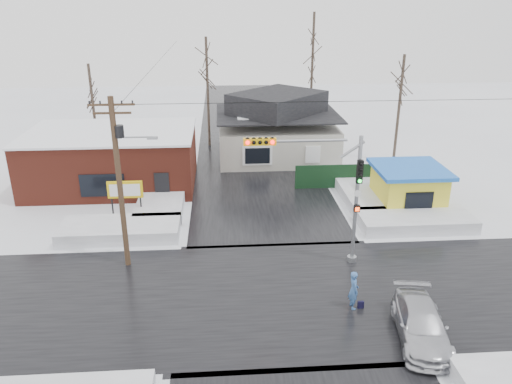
{
  "coord_description": "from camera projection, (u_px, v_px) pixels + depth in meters",
  "views": [
    {
      "loc": [
        -2.85,
        -20.28,
        13.4
      ],
      "look_at": [
        -0.97,
        5.97,
        3.0
      ],
      "focal_mm": 35.0,
      "sensor_mm": 36.0,
      "label": 1
    }
  ],
  "objects": [
    {
      "name": "ground",
      "position": [
        285.0,
        295.0,
        23.92
      ],
      "size": [
        120.0,
        120.0,
        0.0
      ],
      "primitive_type": "plane",
      "color": "white",
      "rests_on": "ground"
    },
    {
      "name": "snowbank_nside_w",
      "position": [
        163.0,
        197.0,
        34.44
      ],
      "size": [
        3.0,
        8.0,
        0.8
      ],
      "primitive_type": "cube",
      "color": "white",
      "rests_on": "ground"
    },
    {
      "name": "shopping_bag",
      "position": [
        361.0,
        305.0,
        22.85
      ],
      "size": [
        0.28,
        0.13,
        0.35
      ],
      "primitive_type": "cube",
      "rotation": [
        0.0,
        0.0,
        0.04
      ],
      "color": "black",
      "rests_on": "ground"
    },
    {
      "name": "road_ns",
      "position": [
        285.0,
        295.0,
        23.92
      ],
      "size": [
        10.0,
        120.0,
        0.02
      ],
      "primitive_type": "cube",
      "color": "black",
      "rests_on": "ground"
    },
    {
      "name": "fence",
      "position": [
        349.0,
        176.0,
        37.01
      ],
      "size": [
        8.0,
        0.12,
        1.8
      ],
      "primitive_type": "cube",
      "color": "black",
      "rests_on": "ground"
    },
    {
      "name": "traffic_signal",
      "position": [
        327.0,
        184.0,
        25.17
      ],
      "size": [
        6.05,
        0.68,
        7.0
      ],
      "color": "gray",
      "rests_on": "ground"
    },
    {
      "name": "marquee_sign",
      "position": [
        125.0,
        191.0,
        31.43
      ],
      "size": [
        2.2,
        0.21,
        2.55
      ],
      "color": "black",
      "rests_on": "ground"
    },
    {
      "name": "tree_far_left",
      "position": [
        207.0,
        60.0,
        44.85
      ],
      "size": [
        3.0,
        3.0,
        10.0
      ],
      "color": "#332821",
      "rests_on": "ground"
    },
    {
      "name": "tree_far_west",
      "position": [
        90.0,
        83.0,
        42.92
      ],
      "size": [
        3.0,
        3.0,
        8.0
      ],
      "color": "#332821",
      "rests_on": "ground"
    },
    {
      "name": "snowbank_nw",
      "position": [
        120.0,
        230.0,
        29.67
      ],
      "size": [
        7.0,
        3.0,
        0.8
      ],
      "primitive_type": "cube",
      "color": "white",
      "rests_on": "ground"
    },
    {
      "name": "snowbank_ne",
      "position": [
        415.0,
        221.0,
        30.87
      ],
      "size": [
        7.0,
        3.0,
        0.8
      ],
      "primitive_type": "cube",
      "color": "white",
      "rests_on": "ground"
    },
    {
      "name": "snowbank_nside_e",
      "position": [
        362.0,
        192.0,
        35.37
      ],
      "size": [
        3.0,
        8.0,
        0.8
      ],
      "primitive_type": "cube",
      "color": "white",
      "rests_on": "ground"
    },
    {
      "name": "kiosk",
      "position": [
        408.0,
        187.0,
        33.29
      ],
      "size": [
        4.6,
        4.6,
        2.88
      ],
      "color": "yellow",
      "rests_on": "ground"
    },
    {
      "name": "tree_far_right",
      "position": [
        402.0,
        77.0,
        40.64
      ],
      "size": [
        3.0,
        3.0,
        9.0
      ],
      "color": "#332821",
      "rests_on": "ground"
    },
    {
      "name": "road_ew",
      "position": [
        285.0,
        295.0,
        23.92
      ],
      "size": [
        120.0,
        10.0,
        0.02
      ],
      "primitive_type": "cube",
      "color": "black",
      "rests_on": "ground"
    },
    {
      "name": "tree_far_mid",
      "position": [
        313.0,
        39.0,
        46.79
      ],
      "size": [
        3.0,
        3.0,
        12.0
      ],
      "color": "#332821",
      "rests_on": "ground"
    },
    {
      "name": "house",
      "position": [
        277.0,
        128.0,
        43.5
      ],
      "size": [
        10.4,
        8.4,
        5.76
      ],
      "color": "beige",
      "rests_on": "ground"
    },
    {
      "name": "brick_building",
      "position": [
        113.0,
        158.0,
        37.27
      ],
      "size": [
        12.2,
        8.2,
        4.12
      ],
      "color": "maroon",
      "rests_on": "ground"
    },
    {
      "name": "pedestrian",
      "position": [
        354.0,
        290.0,
        22.63
      ],
      "size": [
        0.5,
        0.71,
        1.87
      ],
      "primitive_type": "imported",
      "rotation": [
        0.0,
        0.0,
        1.65
      ],
      "color": "#3962A1",
      "rests_on": "ground"
    },
    {
      "name": "utility_pole",
      "position": [
        120.0,
        174.0,
        24.76
      ],
      "size": [
        3.15,
        0.44,
        9.0
      ],
      "color": "#382619",
      "rests_on": "ground"
    },
    {
      "name": "car",
      "position": [
        421.0,
        324.0,
        20.66
      ],
      "size": [
        2.69,
        5.01,
        1.38
      ],
      "primitive_type": "imported",
      "rotation": [
        0.0,
        0.0,
        -0.16
      ],
      "color": "silver",
      "rests_on": "ground"
    }
  ]
}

